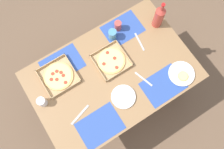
{
  "coord_description": "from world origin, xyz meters",
  "views": [
    {
      "loc": [
        0.31,
        0.49,
        2.73
      ],
      "look_at": [
        0.0,
        0.0,
        0.75
      ],
      "focal_mm": 37.24,
      "sensor_mm": 36.0,
      "label": 1
    }
  ],
  "objects_px": {
    "pizza_box_corner_left": "(58,76)",
    "cup_clear_left": "(118,26)",
    "pizza_box_corner_right": "(111,61)",
    "plate_near_left": "(123,97)",
    "cup_red": "(112,34)",
    "soda_bottle": "(159,17)",
    "plate_near_right": "(182,74)",
    "cup_dark": "(42,102)"
  },
  "relations": [
    {
      "from": "pizza_box_corner_left",
      "to": "soda_bottle",
      "type": "xyz_separation_m",
      "value": [
        -1.03,
        0.04,
        0.12
      ]
    },
    {
      "from": "pizza_box_corner_right",
      "to": "plate_near_right",
      "type": "bearing_deg",
      "value": 136.28
    },
    {
      "from": "pizza_box_corner_right",
      "to": "plate_near_right",
      "type": "relative_size",
      "value": 1.23
    },
    {
      "from": "cup_dark",
      "to": "plate_near_right",
      "type": "bearing_deg",
      "value": 159.5
    },
    {
      "from": "pizza_box_corner_right",
      "to": "cup_clear_left",
      "type": "relative_size",
      "value": 2.68
    },
    {
      "from": "plate_near_right",
      "to": "cup_clear_left",
      "type": "xyz_separation_m",
      "value": [
        0.23,
        -0.68,
        0.04
      ]
    },
    {
      "from": "pizza_box_corner_left",
      "to": "plate_near_left",
      "type": "bearing_deg",
      "value": 129.64
    },
    {
      "from": "soda_bottle",
      "to": "cup_red",
      "type": "bearing_deg",
      "value": -14.18
    },
    {
      "from": "plate_near_right",
      "to": "cup_red",
      "type": "height_order",
      "value": "cup_red"
    },
    {
      "from": "plate_near_left",
      "to": "cup_clear_left",
      "type": "relative_size",
      "value": 1.99
    },
    {
      "from": "pizza_box_corner_right",
      "to": "cup_clear_left",
      "type": "bearing_deg",
      "value": -133.0
    },
    {
      "from": "soda_bottle",
      "to": "pizza_box_corner_left",
      "type": "bearing_deg",
      "value": -2.21
    },
    {
      "from": "pizza_box_corner_left",
      "to": "cup_clear_left",
      "type": "distance_m",
      "value": 0.71
    },
    {
      "from": "soda_bottle",
      "to": "cup_red",
      "type": "relative_size",
      "value": 3.01
    },
    {
      "from": "pizza_box_corner_left",
      "to": "cup_clear_left",
      "type": "bearing_deg",
      "value": -170.6
    },
    {
      "from": "plate_near_right",
      "to": "cup_clear_left",
      "type": "height_order",
      "value": "cup_clear_left"
    },
    {
      "from": "plate_near_left",
      "to": "cup_clear_left",
      "type": "xyz_separation_m",
      "value": [
        -0.32,
        -0.58,
        0.05
      ]
    },
    {
      "from": "pizza_box_corner_right",
      "to": "soda_bottle",
      "type": "distance_m",
      "value": 0.58
    },
    {
      "from": "pizza_box_corner_left",
      "to": "soda_bottle",
      "type": "height_order",
      "value": "soda_bottle"
    },
    {
      "from": "plate_near_right",
      "to": "cup_red",
      "type": "distance_m",
      "value": 0.71
    },
    {
      "from": "plate_near_right",
      "to": "soda_bottle",
      "type": "bearing_deg",
      "value": -101.17
    },
    {
      "from": "cup_red",
      "to": "cup_clear_left",
      "type": "bearing_deg",
      "value": -151.88
    },
    {
      "from": "pizza_box_corner_right",
      "to": "cup_clear_left",
      "type": "xyz_separation_m",
      "value": [
        -0.23,
        -0.24,
        0.04
      ]
    },
    {
      "from": "plate_near_left",
      "to": "soda_bottle",
      "type": "relative_size",
      "value": 0.66
    },
    {
      "from": "soda_bottle",
      "to": "cup_dark",
      "type": "bearing_deg",
      "value": 4.4
    },
    {
      "from": "pizza_box_corner_right",
      "to": "plate_near_left",
      "type": "xyz_separation_m",
      "value": [
        0.09,
        0.33,
        -0.0
      ]
    },
    {
      "from": "pizza_box_corner_right",
      "to": "cup_dark",
      "type": "bearing_deg",
      "value": 0.71
    },
    {
      "from": "soda_bottle",
      "to": "cup_dark",
      "type": "height_order",
      "value": "soda_bottle"
    },
    {
      "from": "pizza_box_corner_left",
      "to": "plate_near_right",
      "type": "height_order",
      "value": "pizza_box_corner_left"
    },
    {
      "from": "soda_bottle",
      "to": "cup_red",
      "type": "distance_m",
      "value": 0.45
    },
    {
      "from": "soda_bottle",
      "to": "cup_red",
      "type": "height_order",
      "value": "soda_bottle"
    },
    {
      "from": "pizza_box_corner_left",
      "to": "cup_red",
      "type": "distance_m",
      "value": 0.61
    },
    {
      "from": "pizza_box_corner_right",
      "to": "pizza_box_corner_left",
      "type": "bearing_deg",
      "value": -15.21
    },
    {
      "from": "cup_clear_left",
      "to": "cup_red",
      "type": "distance_m",
      "value": 0.1
    },
    {
      "from": "soda_bottle",
      "to": "cup_dark",
      "type": "relative_size",
      "value": 3.41
    },
    {
      "from": "cup_clear_left",
      "to": "cup_red",
      "type": "relative_size",
      "value": 1.0
    },
    {
      "from": "pizza_box_corner_right",
      "to": "soda_bottle",
      "type": "xyz_separation_m",
      "value": [
        -0.56,
        -0.09,
        0.12
      ]
    },
    {
      "from": "soda_bottle",
      "to": "plate_near_left",
      "type": "bearing_deg",
      "value": 32.89
    },
    {
      "from": "cup_red",
      "to": "plate_near_left",
      "type": "bearing_deg",
      "value": 66.88
    },
    {
      "from": "cup_clear_left",
      "to": "cup_dark",
      "type": "bearing_deg",
      "value": 15.32
    },
    {
      "from": "pizza_box_corner_left",
      "to": "plate_near_right",
      "type": "bearing_deg",
      "value": 148.62
    },
    {
      "from": "pizza_box_corner_right",
      "to": "cup_red",
      "type": "distance_m",
      "value": 0.24
    }
  ]
}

